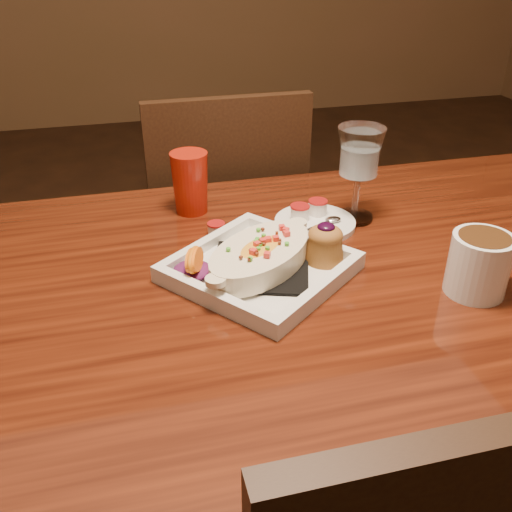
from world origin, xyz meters
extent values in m
cube|color=#63230E|center=(0.00, 0.00, 0.73)|extent=(1.50, 0.90, 0.04)
cylinder|color=black|center=(0.67, 0.37, 0.35)|extent=(0.07, 0.07, 0.71)
cube|color=black|center=(0.00, 0.70, 0.45)|extent=(0.42, 0.42, 0.04)
cylinder|color=black|center=(0.17, 0.87, 0.23)|extent=(0.04, 0.04, 0.45)
cylinder|color=black|center=(-0.17, 0.87, 0.23)|extent=(0.04, 0.04, 0.45)
cylinder|color=black|center=(0.17, 0.53, 0.23)|extent=(0.04, 0.04, 0.45)
cylinder|color=black|center=(-0.17, 0.53, 0.23)|extent=(0.04, 0.04, 0.45)
cube|color=black|center=(0.00, 0.51, 0.70)|extent=(0.40, 0.03, 0.46)
cube|color=white|center=(-0.05, 0.03, 0.76)|extent=(0.37, 0.37, 0.01)
cube|color=black|center=(-0.05, 0.03, 0.77)|extent=(0.21, 0.21, 0.01)
ellipsoid|color=yellow|center=(-0.05, 0.03, 0.79)|extent=(0.22, 0.20, 0.04)
ellipsoid|color=#5A144D|center=(-0.16, 0.04, 0.77)|extent=(0.07, 0.07, 0.02)
cone|color=#925A25|center=(0.07, 0.03, 0.79)|extent=(0.07, 0.07, 0.05)
ellipsoid|color=#925A25|center=(0.07, 0.03, 0.81)|extent=(0.06, 0.06, 0.03)
ellipsoid|color=black|center=(0.07, 0.03, 0.83)|extent=(0.03, 0.03, 0.01)
cylinder|color=white|center=(0.28, -0.10, 0.80)|extent=(0.10, 0.10, 0.10)
cylinder|color=#38200F|center=(0.28, -0.10, 0.84)|extent=(0.08, 0.08, 0.02)
torus|color=white|center=(0.33, -0.09, 0.80)|extent=(0.07, 0.03, 0.07)
cylinder|color=silver|center=(0.19, 0.19, 0.75)|extent=(0.08, 0.08, 0.01)
cylinder|color=silver|center=(0.19, 0.19, 0.80)|extent=(0.01, 0.01, 0.09)
cone|color=silver|center=(0.19, 0.19, 0.89)|extent=(0.09, 0.09, 0.10)
cylinder|color=white|center=(0.10, 0.19, 0.76)|extent=(0.16, 0.16, 0.01)
cylinder|color=white|center=(0.08, 0.20, 0.78)|extent=(0.04, 0.04, 0.03)
cylinder|color=#B21615|center=(0.08, 0.20, 0.79)|extent=(0.04, 0.04, 0.00)
cylinder|color=white|center=(0.12, 0.21, 0.78)|extent=(0.04, 0.04, 0.03)
cylinder|color=#B21615|center=(0.12, 0.21, 0.79)|extent=(0.04, 0.04, 0.00)
cylinder|color=white|center=(-0.09, 0.19, 0.76)|extent=(0.03, 0.03, 0.02)
cylinder|color=#B21615|center=(-0.09, 0.19, 0.78)|extent=(0.03, 0.03, 0.00)
cone|color=#B11C0C|center=(-0.12, 0.31, 0.81)|extent=(0.08, 0.08, 0.13)
camera|label=1|loc=(-0.26, -0.77, 1.27)|focal=40.00mm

